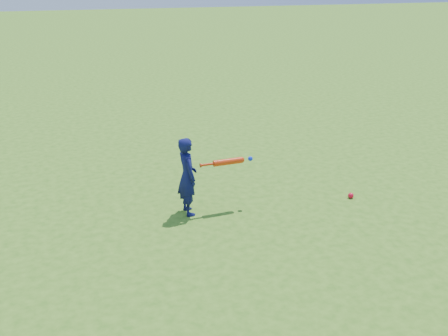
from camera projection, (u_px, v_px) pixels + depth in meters
name	position (u px, v px, depth m)	size (l,w,h in m)	color
ground	(190.00, 216.00, 6.45)	(80.00, 80.00, 0.00)	#3A701A
child	(187.00, 176.00, 6.35)	(0.38, 0.25, 1.03)	#0F1248
ground_ball_red	(351.00, 195.00, 6.94)	(0.08, 0.08, 0.08)	red
bat_swing	(230.00, 161.00, 6.44)	(0.73, 0.10, 0.08)	red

